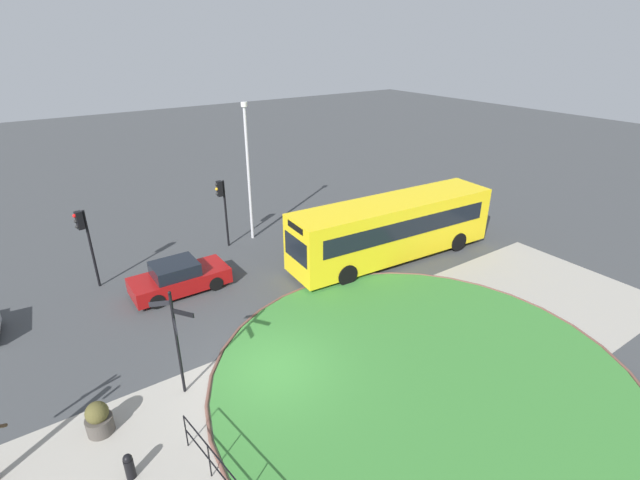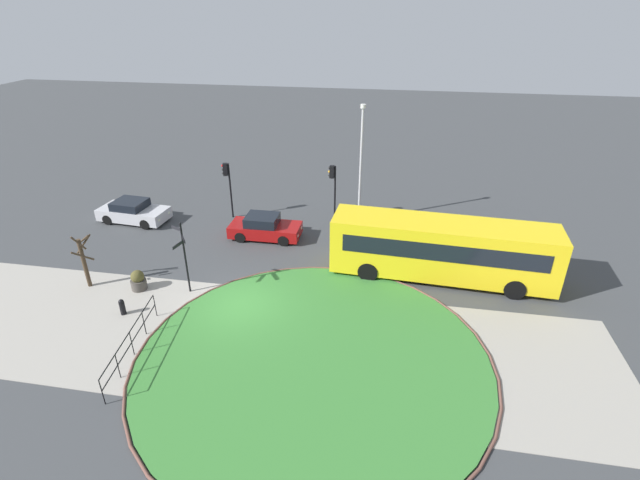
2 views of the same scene
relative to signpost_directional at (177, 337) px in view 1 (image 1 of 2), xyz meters
The scene contains 12 objects.
ground 3.59m from the signpost_directional, 13.72° to the right, with size 120.00×120.00×0.00m, color #3D3F42.
sidewalk_paving 4.55m from the signpost_directional, 45.95° to the right, with size 32.00×7.59×0.02m, color #9E998E.
grass_island 7.96m from the signpost_directional, 28.46° to the right, with size 13.75×13.75×0.10m, color #387A33.
grass_kerb_ring 7.96m from the signpost_directional, 28.46° to the right, with size 14.06×14.06×0.11m, color brown.
signpost_directional is the anchor object (origin of this frame).
bollard_foreground 3.54m from the signpost_directional, 134.94° to the right, with size 0.25×0.25×0.79m.
bus_yellow 12.39m from the signpost_directional, 16.22° to the left, with size 10.95×3.08×3.03m.
car_near_lane 6.73m from the signpost_directional, 72.25° to the left, with size 4.16×1.87×1.41m.
traffic_light_near 8.77m from the signpost_directional, 96.55° to the left, with size 0.49×0.30×3.62m.
traffic_light_far 10.95m from the signpost_directional, 59.44° to the left, with size 0.49×0.27×3.60m.
lamppost_tall 12.15m from the signpost_directional, 53.02° to the left, with size 0.32×0.32×7.28m.
planter_near_signpost 3.02m from the signpost_directional, behind, with size 0.74×0.74×1.04m.
Camera 1 is at (-5.60, -10.97, 10.41)m, focal length 25.74 mm.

